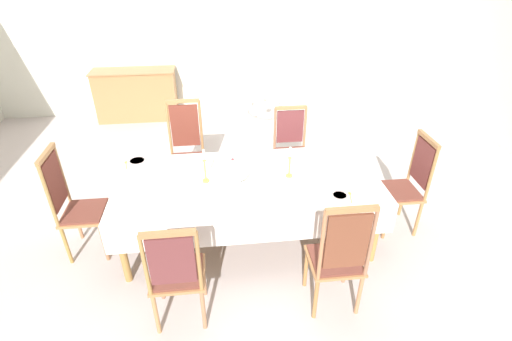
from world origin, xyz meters
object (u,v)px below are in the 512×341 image
Objects in this scene: bowl_near_left at (340,196)px; sideboard at (137,95)px; candlestick_west at (205,169)px; spoon_primary at (350,195)px; bowl_near_right at (137,162)px; chair_head_west at (75,204)px; chair_head_east at (406,184)px; chair_south_b at (338,256)px; dining_table at (248,185)px; spoon_secondary at (126,163)px; soup_tureen at (233,169)px; candlestick_east at (290,165)px; chair_south_a at (176,272)px; chair_north_b at (291,148)px; chair_north_a at (187,150)px.

bowl_near_left is 4.69m from sideboard.
spoon_primary is (1.35, -0.40, -0.14)m from candlestick_west.
chair_head_west is at bearing -142.89° from bowl_near_right.
chair_head_east is 6.01× the size of bowl_near_right.
chair_head_east is at bearing 43.28° from chair_south_b.
dining_table is 14.92× the size of spoon_secondary.
soup_tureen is 0.96× the size of candlestick_east.
chair_head_west is 7.76× the size of bowl_near_left.
candlestick_east is at bearing -15.38° from bowl_near_right.
bowl_near_left is at bearing 80.52° from chair_head_west.
bowl_near_left is (0.17, 0.58, 0.19)m from chair_south_b.
chair_south_b is at bearing -48.95° from spoon_secondary.
chair_south_a is 2.59m from chair_head_east.
chair_south_b is 0.63m from bowl_near_left.
spoon_primary is (0.28, -1.40, 0.21)m from chair_north_b.
chair_north_a is 1.51m from candlestick_east.
spoon_primary is (0.93, -0.40, 0.08)m from dining_table.
sideboard is at bearing -68.20° from chair_north_a.
chair_north_a is at bearing 123.22° from chair_south_b.
candlestick_east is at bearing -26.82° from spoon_secondary.
chair_head_east is (3.44, 0.00, -0.02)m from chair_head_west.
chair_head_west is 6.69× the size of spoon_secondary.
chair_head_east is 2.91m from bowl_near_right.
chair_south_a is at bearing 179.74° from chair_south_b.
bowl_near_left is at bearing -23.70° from soup_tureen.
bowl_near_left is at bearing 122.27° from sideboard.
soup_tureen is at bearing 117.36° from chair_north_a.
candlestick_east is at bearing -0.00° from soup_tureen.
dining_table is at bearing -31.45° from spoon_secondary.
spoon_secondary is 3.11m from sideboard.
sideboard is (0.04, 3.53, -0.14)m from chair_head_west.
chair_head_west is 1.34m from candlestick_west.
chair_north_b is 6.08× the size of spoon_primary.
bowl_near_left is at bearing -23.51° from bowl_near_right.
chair_head_west is at bearing 22.86° from chair_north_b.
chair_south_a is at bearing 46.44° from chair_head_west.
bowl_near_right is at bearing 99.67° from sideboard.
chair_north_a is 1.08m from candlestick_west.
spoon_primary and spoon_secondary have the same top height.
spoon_primary is 1.00× the size of spoon_secondary.
soup_tureen is 1.82× the size of spoon_secondary.
sideboard is at bearing 102.55° from chair_south_a.
chair_head_east is at bearing 90.00° from chair_head_west.
chair_south_b reaches higher than chair_south_a.
chair_head_east is at bearing 0.00° from soup_tureen.
candlestick_east is 1.80× the size of bowl_near_right.
bowl_near_right is at bearing 156.67° from soup_tureen.
candlestick_west is 0.84m from candlestick_east.
candlestick_west is at bearing 136.78° from chair_south_b.
spoon_primary is (-0.79, -0.40, 0.19)m from chair_head_east.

